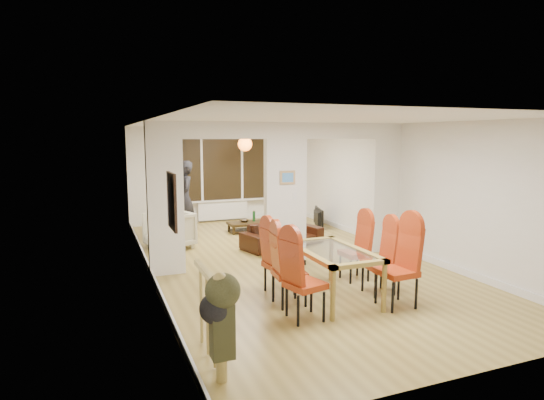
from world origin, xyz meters
TOP-DOWN VIEW (x-y plane):
  - floor at (0.00, 0.00)m, footprint 5.00×9.00m
  - room_walls at (0.00, 0.00)m, footprint 5.00×9.00m
  - divider_wall at (0.00, 0.00)m, footprint 5.00×0.18m
  - bay_window_blinds at (0.00, 4.44)m, footprint 3.00×0.08m
  - radiator at (0.00, 4.40)m, footprint 1.40×0.08m
  - pendant_light at (0.30, 3.30)m, footprint 0.36×0.36m
  - stair_newel at (-2.25, -3.20)m, footprint 0.40×1.20m
  - wall_poster at (-2.47, -2.40)m, footprint 0.04×0.52m
  - pillar_photo at (0.00, -0.10)m, footprint 0.30×0.03m
  - dining_table at (-0.15, -2.08)m, footprint 0.88×1.56m
  - dining_chair_la at (-0.85, -2.63)m, footprint 0.53×0.53m
  - dining_chair_lb at (-0.83, -2.08)m, footprint 0.46×0.46m
  - dining_chair_lc at (-0.77, -1.60)m, footprint 0.46×0.46m
  - dining_chair_ra at (0.52, -2.69)m, footprint 0.49×0.49m
  - dining_chair_rb at (0.61, -2.15)m, footprint 0.44×0.44m
  - dining_chair_rc at (0.62, -1.45)m, footprint 0.43×0.43m
  - sofa at (0.40, 1.07)m, footprint 1.91×1.16m
  - armchair at (-1.88, 1.80)m, footprint 1.08×1.10m
  - person at (-1.37, 2.69)m, footprint 0.67×0.45m
  - television at (2.00, 2.67)m, footprint 0.87×0.34m
  - coffee_table at (0.24, 2.77)m, footprint 1.19×0.84m
  - bottle at (0.36, 2.82)m, footprint 0.07×0.07m
  - bowl at (0.11, 2.82)m, footprint 0.21×0.21m
  - shoes at (0.14, -0.27)m, footprint 0.22×0.24m

SIDE VIEW (x-z plane):
  - floor at x=0.00m, z-range -0.01..0.01m
  - shoes at x=0.14m, z-range 0.00..0.09m
  - coffee_table at x=0.24m, z-range 0.00..0.25m
  - television at x=2.00m, z-range 0.00..0.50m
  - sofa at x=0.40m, z-range 0.00..0.52m
  - bowl at x=0.11m, z-range 0.25..0.30m
  - radiator at x=0.00m, z-range 0.05..0.55m
  - dining_table at x=-0.15m, z-range 0.00..0.73m
  - bottle at x=0.36m, z-range 0.25..0.52m
  - armchair at x=-1.88m, z-range 0.00..0.78m
  - dining_chair_rc at x=0.62m, z-range 0.00..1.03m
  - dining_chair_rb at x=0.61m, z-range 0.00..1.04m
  - dining_chair_lc at x=-0.77m, z-range 0.00..1.05m
  - dining_chair_lb at x=-0.83m, z-range 0.00..1.07m
  - dining_chair_la at x=-0.85m, z-range 0.00..1.10m
  - stair_newel at x=-2.25m, z-range 0.00..1.10m
  - dining_chair_ra at x=0.52m, z-range 0.00..1.17m
  - person at x=-1.37m, z-range 0.00..1.79m
  - room_walls at x=0.00m, z-range 0.00..2.60m
  - divider_wall at x=0.00m, z-range 0.00..2.60m
  - bay_window_blinds at x=0.00m, z-range 0.60..2.40m
  - wall_poster at x=-2.47m, z-range 1.27..1.94m
  - pillar_photo at x=0.00m, z-range 1.48..1.73m
  - pendant_light at x=0.30m, z-range 1.97..2.33m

